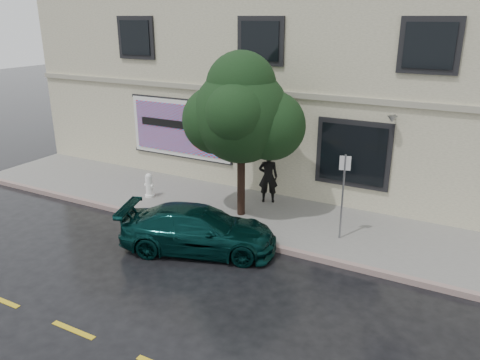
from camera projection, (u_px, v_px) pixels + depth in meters
The scene contains 12 objects.
ground at pixel (176, 256), 12.27m from camera, with size 90.00×90.00×0.00m, color black.
sidewalk at pixel (235, 210), 14.95m from camera, with size 20.00×3.50×0.15m, color gray.
curb at pixel (206, 231), 13.49m from camera, with size 20.00×0.18×0.16m, color gray.
road_marking at pixel (73, 330), 9.35m from camera, with size 19.00×0.12×0.01m, color gold.
building at pixel (304, 81), 18.59m from camera, with size 20.00×8.12×7.00m.
billboard at pixel (180, 128), 17.10m from camera, with size 4.30×0.16×2.20m.
car at pixel (198, 229), 12.38m from camera, with size 1.82×4.13×1.20m, color #072A29.
pedestrian at pixel (268, 177), 15.17m from camera, with size 0.63×0.41×1.73m, color black.
umbrella at pixel (269, 140), 14.76m from camera, with size 0.96×0.96×0.71m, color black.
street_tree at pixel (241, 116), 13.46m from camera, with size 2.79×2.79×4.49m.
fire_hydrant at pixel (149, 185), 15.74m from camera, with size 0.34×0.32×0.83m.
sign_pole at pixel (343, 189), 12.43m from camera, with size 0.29×0.09×2.39m.
Camera 1 is at (6.63, -8.83, 5.95)m, focal length 35.00 mm.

